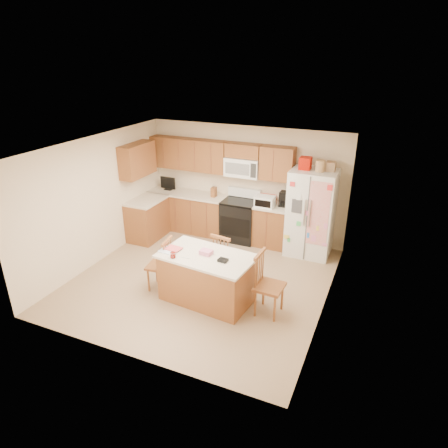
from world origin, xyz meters
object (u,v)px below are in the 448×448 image
at_px(refrigerator, 311,212).
at_px(windsor_chair_left, 161,265).
at_px(island, 207,277).
at_px(windsor_chair_right, 268,286).
at_px(stove, 240,219).
at_px(windsor_chair_back, 225,259).

relative_size(refrigerator, windsor_chair_left, 2.09).
distance_m(island, windsor_chair_left, 0.91).
bearing_deg(island, windsor_chair_right, 2.57).
bearing_deg(refrigerator, stove, 177.70).
bearing_deg(windsor_chair_back, windsor_chair_right, -31.18).
xyz_separation_m(windsor_chair_left, windsor_chair_right, (1.96, 0.04, 0.04)).
bearing_deg(windsor_chair_right, stove, 120.36).
bearing_deg(windsor_chair_right, windsor_chair_back, 148.82).
bearing_deg(stove, windsor_chair_left, -102.18).
distance_m(refrigerator, windsor_chair_left, 3.24).
distance_m(stove, windsor_chair_back, 1.87).
bearing_deg(island, stove, 98.56).
distance_m(stove, refrigerator, 1.63).
relative_size(stove, windsor_chair_right, 1.07).
xyz_separation_m(stove, island, (0.37, -2.48, -0.04)).
bearing_deg(stove, windsor_chair_right, -59.64).
height_order(stove, windsor_chair_back, stove).
bearing_deg(island, windsor_chair_back, 86.43).
height_order(stove, island, stove).
distance_m(windsor_chair_back, windsor_chair_right, 1.18).
bearing_deg(island, windsor_chair_left, 179.85).
height_order(island, windsor_chair_back, windsor_chair_back).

